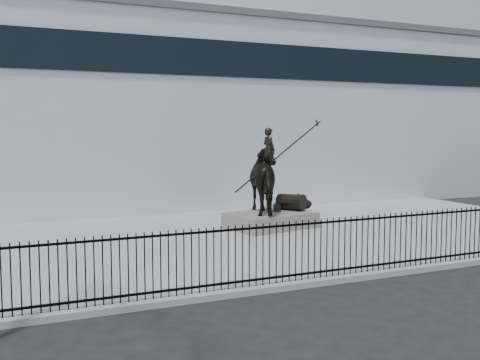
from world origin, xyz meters
name	(u,v)px	position (x,y,z in m)	size (l,w,h in m)	color
ground	(317,302)	(0.00, 0.00, 0.00)	(120.00, 120.00, 0.00)	black
plaza	(206,242)	(0.00, 7.00, 0.07)	(30.00, 12.00, 0.15)	gray
building	(121,117)	(0.00, 20.00, 4.50)	(44.00, 14.00, 9.00)	white
picket_fence	(290,251)	(0.00, 1.25, 0.90)	(22.10, 0.10, 1.50)	black
statue_plinth	(271,220)	(3.02, 8.10, 0.44)	(3.09, 2.13, 0.58)	#5C5A54
equestrian_statue	(272,180)	(3.08, 8.12, 1.95)	(3.91, 2.80, 3.36)	black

